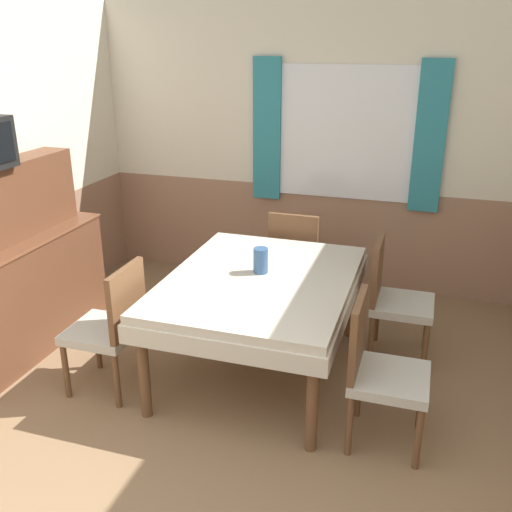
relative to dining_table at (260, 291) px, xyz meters
The scene contains 8 objects.
wall_back 1.86m from the dining_table, 91.22° to the left, with size 4.39×0.09×2.60m.
dining_table is the anchor object (origin of this frame).
chair_right_near 1.01m from the dining_table, 30.19° to the right, with size 0.44×0.44×0.91m.
chair_right_far 1.01m from the dining_table, 30.19° to the left, with size 0.44×0.44×0.91m.
chair_left_near 1.01m from the dining_table, 149.81° to the right, with size 0.44×0.44×0.91m.
chair_head_window 1.06m from the dining_table, 90.00° to the left, with size 0.44×0.44×0.91m.
sideboard 1.83m from the dining_table, behind, with size 0.46×1.55×1.43m.
vase 0.21m from the dining_table, 103.94° to the left, with size 0.10×0.10×0.18m.
Camera 1 is at (1.10, -1.45, 2.26)m, focal length 40.00 mm.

